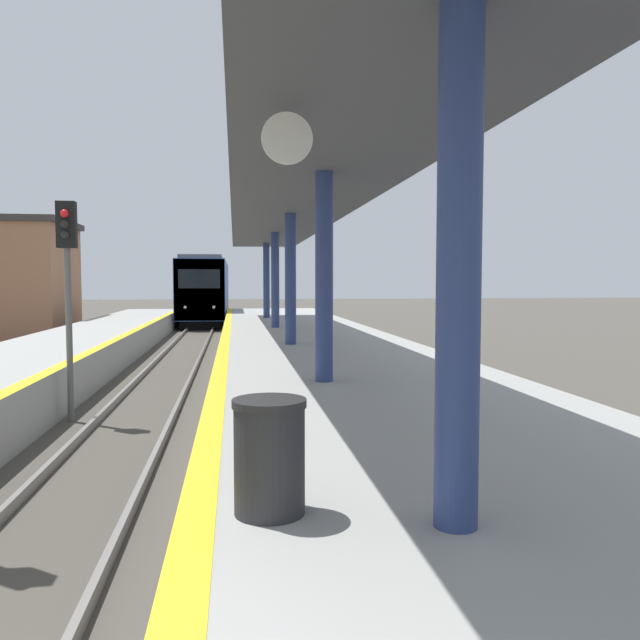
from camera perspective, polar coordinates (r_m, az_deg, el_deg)
The scene contains 4 objects.
train at distance 44.38m, azimuth -10.35°, elevation 2.72°, with size 2.87×18.01×4.33m.
signal_mid at distance 13.08m, azimuth -22.10°, elevation 4.41°, with size 0.36×0.31×4.31m.
station_canopy at distance 17.53m, azimuth -2.73°, elevation 9.55°, with size 3.25×32.95×3.84m.
trash_bin at distance 4.81m, azimuth -4.64°, elevation -12.29°, with size 0.56×0.56×0.87m.
Camera 1 is at (1.95, -1.51, 2.75)m, focal length 35.00 mm.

